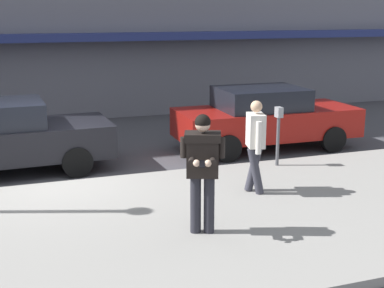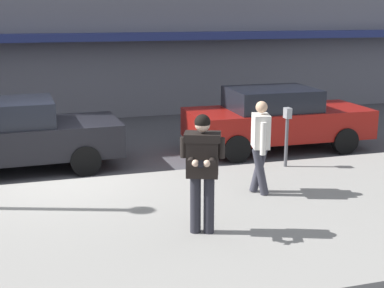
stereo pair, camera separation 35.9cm
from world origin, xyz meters
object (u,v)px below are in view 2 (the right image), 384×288
object	(u,v)px
pedestrian_in_light_coat	(260,142)
man_texting_on_phone	(202,161)
parking_meter	(287,128)
parked_sedan_mid	(12,135)
parked_sedan_far	(276,118)

from	to	relation	value
pedestrian_in_light_coat	man_texting_on_phone	bearing A→B (deg)	-137.38
pedestrian_in_light_coat	parking_meter	world-z (taller)	pedestrian_in_light_coat
parked_sedan_mid	parking_meter	world-z (taller)	parked_sedan_mid
pedestrian_in_light_coat	parking_meter	distance (m)	1.90
parked_sedan_far	pedestrian_in_light_coat	distance (m)	3.86
parking_meter	pedestrian_in_light_coat	bearing A→B (deg)	-130.75
parked_sedan_mid	parking_meter	bearing A→B (deg)	-18.22
parking_meter	parked_sedan_far	bearing A→B (deg)	70.99
parked_sedan_mid	parked_sedan_far	xyz separation A→B (m)	(6.23, 0.08, 0.00)
pedestrian_in_light_coat	parking_meter	xyz separation A→B (m)	(1.23, 1.43, -0.14)
parked_sedan_far	man_texting_on_phone	xyz separation A→B (m)	(-3.43, -4.76, 0.46)
man_texting_on_phone	parked_sedan_mid	bearing A→B (deg)	120.92
parked_sedan_far	man_texting_on_phone	world-z (taller)	man_texting_on_phone
pedestrian_in_light_coat	parked_sedan_mid	bearing A→B (deg)	143.02
parked_sedan_far	parking_meter	world-z (taller)	parked_sedan_far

